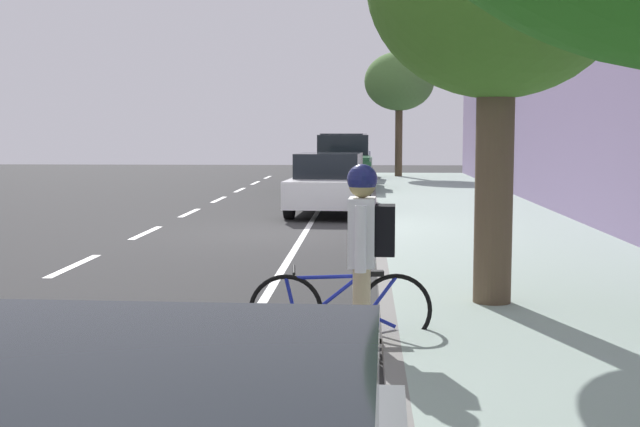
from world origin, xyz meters
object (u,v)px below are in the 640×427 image
(parked_pickup_green_mid, at_px, (342,166))
(bicycle_at_curb, at_px, (341,308))
(parked_suv_dark_blue_far, at_px, (344,157))
(cyclist_with_backpack, at_px, (365,241))
(parked_sedan_white_second, at_px, (329,184))
(street_tree_far_end, at_px, (399,82))

(parked_pickup_green_mid, xyz_separation_m, bicycle_at_curb, (0.56, -20.20, -0.52))
(parked_pickup_green_mid, relative_size, bicycle_at_curb, 3.06)
(parked_pickup_green_mid, bearing_deg, parked_suv_dark_blue_far, 90.85)
(parked_pickup_green_mid, xyz_separation_m, cyclist_with_backpack, (0.79, -20.65, 0.18))
(parked_sedan_white_second, height_order, bicycle_at_curb, parked_sedan_white_second)
(parked_sedan_white_second, distance_m, cyclist_with_backpack, 13.49)
(parked_suv_dark_blue_far, distance_m, bicycle_at_curb, 26.23)
(parked_suv_dark_blue_far, relative_size, cyclist_with_backpack, 2.73)
(parked_pickup_green_mid, bearing_deg, cyclist_with_backpack, -87.82)
(parked_suv_dark_blue_far, bearing_deg, parked_sedan_white_second, -90.16)
(parked_sedan_white_second, relative_size, bicycle_at_curb, 2.58)
(parked_pickup_green_mid, height_order, cyclist_with_backpack, parked_pickup_green_mid)
(parked_sedan_white_second, bearing_deg, bicycle_at_curb, -86.98)
(parked_suv_dark_blue_far, distance_m, cyclist_with_backpack, 26.68)
(bicycle_at_curb, bearing_deg, parked_suv_dark_blue_far, 91.42)
(bicycle_at_curb, distance_m, street_tree_far_end, 28.24)
(parked_pickup_green_mid, distance_m, street_tree_far_end, 8.67)
(bicycle_at_curb, bearing_deg, cyclist_with_backpack, -63.64)
(parked_sedan_white_second, xyz_separation_m, street_tree_far_end, (2.31, 14.93, 3.41))
(parked_suv_dark_blue_far, bearing_deg, street_tree_far_end, 37.11)
(parked_pickup_green_mid, height_order, bicycle_at_curb, parked_pickup_green_mid)
(parked_sedan_white_second, bearing_deg, parked_pickup_green_mid, 89.00)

